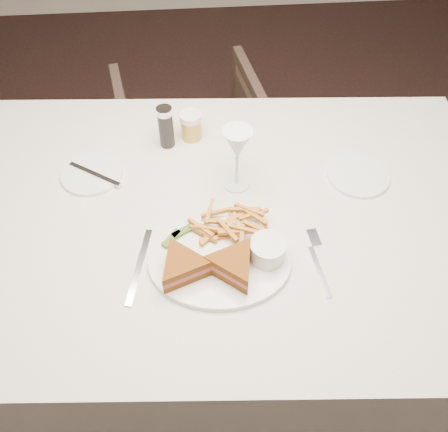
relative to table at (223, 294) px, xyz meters
name	(u,v)px	position (x,y,z in m)	size (l,w,h in m)	color
ground	(277,359)	(0.19, -0.06, -0.38)	(5.00, 5.00, 0.00)	black
table	(223,294)	(0.00, 0.00, 0.00)	(1.36, 0.91, 0.75)	silver
chair_far	(193,137)	(-0.06, 0.81, -0.08)	(0.57, 0.53, 0.58)	#433229
table_setting	(221,220)	(-0.01, -0.05, 0.41)	(0.85, 0.66, 0.18)	white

